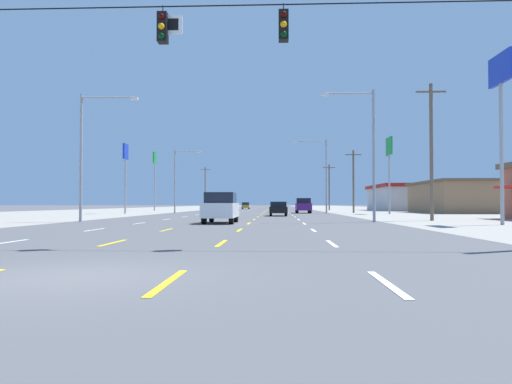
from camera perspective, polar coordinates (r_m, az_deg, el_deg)
name	(u,v)px	position (r m, az deg, el deg)	size (l,w,h in m)	color
ground_plane	(254,212)	(74.26, -0.27, -2.36)	(572.00, 572.00, 0.00)	#4C4C4F
lot_apron_left	(97,212)	(79.37, -18.43, -2.23)	(28.00, 440.00, 0.01)	gray
lot_apron_right	(415,212)	(77.16, 18.44, -2.25)	(28.00, 440.00, 0.01)	gray
lane_markings	(261,209)	(112.73, 0.66, -2.02)	(10.64, 227.60, 0.01)	white
signal_span_wire	(155,85)	(15.34, -11.97, 12.34)	(25.24, 0.52, 8.72)	brown
suv_center_turn_nearest	(221,207)	(31.03, -4.21, -1.83)	(1.98, 4.90, 1.98)	white
sedan_inner_right_near	(278,209)	(49.01, 2.68, -1.98)	(1.80, 4.50, 1.46)	black
suv_far_right_mid	(303,205)	(63.44, 5.65, -1.60)	(1.98, 4.90, 1.98)	#4C196B
sedan_far_left_midfar	(228,206)	(106.90, -3.33, -1.66)	(1.80, 4.50, 1.46)	#4C196B
hatchback_inner_left_far	(246,206)	(109.44, -1.23, -1.64)	(1.72, 3.90, 1.54)	#B28C33
storefront_right_row_1	(457,197)	(70.90, 22.89, -0.54)	(9.75, 16.68, 4.32)	#8C6B4C
storefront_right_row_2	(410,198)	(91.24, 17.93, -0.63)	(13.00, 18.05, 4.67)	#B2B2B7
pole_sign_left_row_1	(125,162)	(62.22, -15.30, 3.45)	(0.24, 1.61, 8.77)	gray
pole_sign_left_row_2	(155,167)	(85.27, -11.99, 2.88)	(0.24, 1.72, 10.23)	gray
pole_sign_right_row_0	(501,90)	(32.59, 27.17, 10.73)	(0.24, 2.78, 10.22)	gray
pole_sign_right_row_1	(389,154)	(60.08, 15.59, 4.35)	(0.24, 2.49, 9.27)	gray
streetlight_left_row_0	(87,147)	(35.55, -19.48, 5.09)	(4.11, 0.26, 8.95)	gray
streetlight_right_row_0	(368,145)	(33.60, 13.26, 5.45)	(3.67, 0.26, 9.08)	gray
streetlight_left_row_1	(178,176)	(65.14, -9.34, 1.89)	(3.54, 0.26, 8.58)	gray
streetlight_right_row_1	(323,170)	(64.12, 7.96, 2.60)	(4.54, 0.26, 9.79)	gray
utility_pole_right_row_0	(431,149)	(37.83, 20.18, 4.80)	(2.20, 0.26, 10.18)	brown
utility_pole_right_row_1	(353,180)	(66.20, 11.55, 1.40)	(2.20, 0.26, 8.51)	brown
utility_pole_right_row_2	(329,186)	(90.86, 8.72, 0.68)	(2.20, 0.26, 8.64)	brown
utility_pole_left_row_3	(205,187)	(119.27, -6.08, 0.59)	(2.20, 0.26, 10.30)	brown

